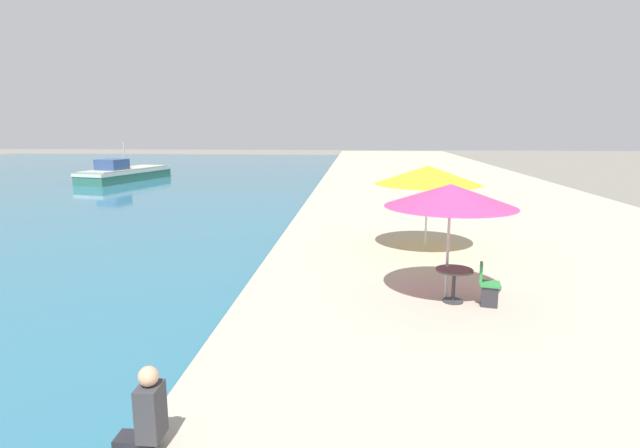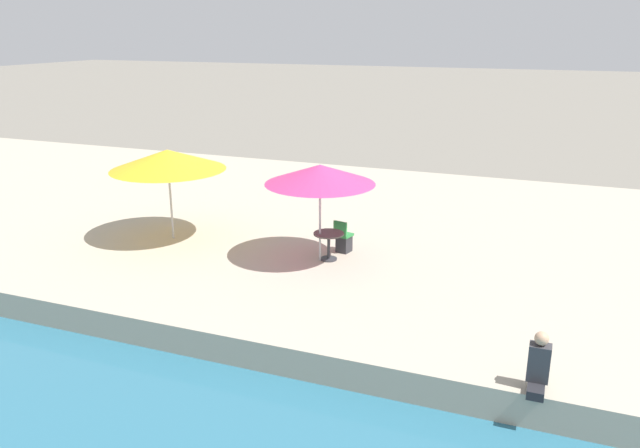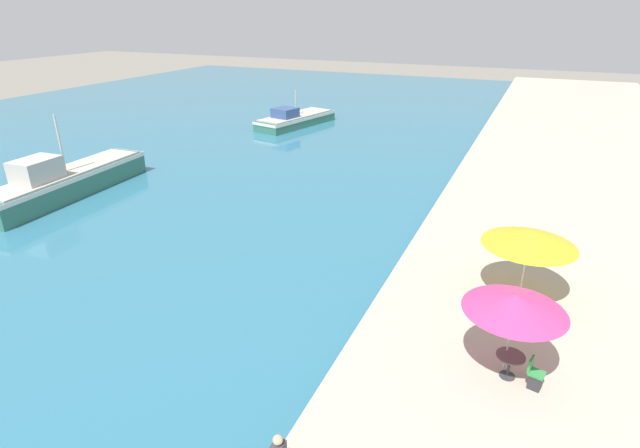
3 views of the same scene
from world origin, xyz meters
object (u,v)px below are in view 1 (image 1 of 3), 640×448
Objects in this scene: cafe_table at (454,278)px; cafe_chair_left at (488,291)px; cafe_umbrella_white at (428,175)px; person_at_quay at (147,413)px; cafe_umbrella_pink at (451,195)px; fishing_boat_mid at (124,173)px.

cafe_table is 0.88× the size of cafe_chair_left.
person_at_quay is at bearing -113.87° from cafe_umbrella_white.
cafe_table is at bearing -90.22° from cafe_umbrella_white.
cafe_umbrella_pink is 2.68× the size of person_at_quay.
cafe_umbrella_pink is at bearing -100.30° from cafe_chair_left.
person_at_quay reaches higher than cafe_chair_left.
cafe_umbrella_white reaches higher than cafe_umbrella_pink.
fishing_boat_mid is 10.15× the size of cafe_chair_left.
cafe_chair_left is at bearing -82.20° from cafe_umbrella_white.
cafe_umbrella_pink reaches higher than cafe_table.
cafe_umbrella_white is (21.52, -24.69, 2.31)m from fishing_boat_mid.
cafe_table is (21.50, -29.52, 0.52)m from fishing_boat_mid.
cafe_table is 0.75m from cafe_chair_left.
cafe_chair_left is at bearing 45.22° from person_at_quay.
cafe_chair_left is (0.68, -5.00, -1.99)m from cafe_umbrella_white.
fishing_boat_mid is 3.27× the size of cafe_umbrella_pink.
cafe_umbrella_white reaches higher than person_at_quay.
person_at_quay reaches higher than cafe_table.
cafe_umbrella_white is 3.08× the size of person_at_quay.
cafe_chair_left is at bearing -23.69° from cafe_umbrella_pink.
cafe_table is at bearing -40.54° from fishing_boat_mid.
fishing_boat_mid is 8.77× the size of person_at_quay.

